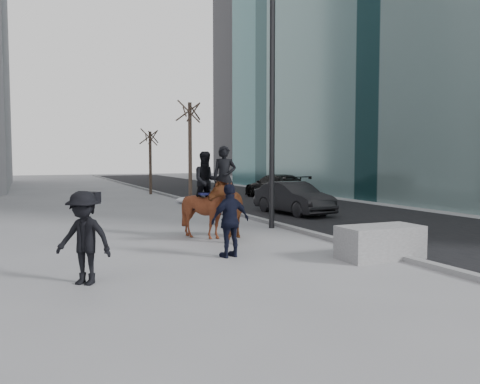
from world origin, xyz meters
name	(u,v)px	position (x,y,z in m)	size (l,w,h in m)	color
ground	(260,259)	(0.00, 0.00, 0.00)	(120.00, 120.00, 0.00)	gray
road	(304,208)	(7.00, 10.00, 0.01)	(8.00, 90.00, 0.01)	black
curb	(224,210)	(3.00, 10.00, 0.06)	(0.25, 90.00, 0.12)	gray
planter	(380,242)	(2.62, -1.03, 0.39)	(1.95, 0.97, 0.78)	#979799
car_near	(293,198)	(5.29, 7.92, 0.67)	(1.42, 4.08, 1.34)	black
car_far	(276,186)	(8.26, 15.34, 0.69)	(1.95, 4.79, 1.39)	black
tree_near	(190,149)	(2.40, 12.95, 2.77)	(1.20, 1.20, 5.54)	#34251F
tree_far	(150,159)	(2.40, 21.30, 2.21)	(1.20, 1.20, 4.42)	#34251F
mounted_left	(226,205)	(0.28, 2.85, 1.01)	(1.69, 2.30, 2.70)	#492C0E
mounted_right	(208,204)	(-0.10, 3.35, 1.02)	(1.51, 1.66, 2.55)	#501F10
feeder	(230,221)	(-0.54, 0.53, 0.88)	(1.09, 0.96, 1.75)	black
camera_crew	(84,237)	(-4.02, -0.79, 0.89)	(1.29, 1.22, 1.75)	black
lamppost	(274,77)	(2.60, 4.45, 4.99)	(0.25, 1.70, 9.09)	black
snow_piles	(202,204)	(2.70, 12.15, 0.16)	(1.33, 6.05, 0.34)	white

